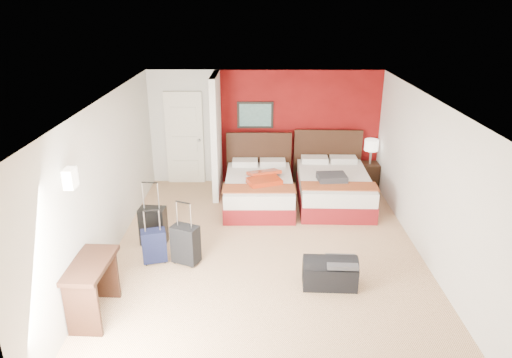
{
  "coord_description": "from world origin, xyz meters",
  "views": [
    {
      "loc": [
        -0.15,
        -6.68,
        3.9
      ],
      "look_at": [
        -0.18,
        0.8,
        1.0
      ],
      "focal_mm": 32.83,
      "sensor_mm": 36.0,
      "label": 1
    }
  ],
  "objects_px": {
    "red_suitcase_open": "(264,177)",
    "nightstand": "(369,175)",
    "suitcase_navy": "(154,247)",
    "duffel_bag": "(330,273)",
    "desk": "(93,289)",
    "suitcase_black": "(153,227)",
    "bed_left": "(259,191)",
    "suitcase_charcoal": "(186,246)",
    "bed_right": "(334,189)",
    "table_lamp": "(371,152)"
  },
  "relations": [
    {
      "from": "suitcase_charcoal",
      "to": "suitcase_navy",
      "type": "xyz_separation_m",
      "value": [
        -0.5,
        0.02,
        -0.04
      ]
    },
    {
      "from": "duffel_bag",
      "to": "bed_left",
      "type": "bearing_deg",
      "value": 112.36
    },
    {
      "from": "suitcase_charcoal",
      "to": "duffel_bag",
      "type": "distance_m",
      "value": 2.25
    },
    {
      "from": "red_suitcase_open",
      "to": "suitcase_black",
      "type": "height_order",
      "value": "red_suitcase_open"
    },
    {
      "from": "desk",
      "to": "nightstand",
      "type": "bearing_deg",
      "value": 47.4
    },
    {
      "from": "bed_left",
      "to": "table_lamp",
      "type": "distance_m",
      "value": 2.65
    },
    {
      "from": "red_suitcase_open",
      "to": "desk",
      "type": "relative_size",
      "value": 0.89
    },
    {
      "from": "suitcase_black",
      "to": "suitcase_navy",
      "type": "xyz_separation_m",
      "value": [
        0.13,
        -0.56,
        -0.06
      ]
    },
    {
      "from": "desk",
      "to": "red_suitcase_open",
      "type": "bearing_deg",
      "value": 59.55
    },
    {
      "from": "nightstand",
      "to": "red_suitcase_open",
      "type": "bearing_deg",
      "value": -155.65
    },
    {
      "from": "bed_left",
      "to": "red_suitcase_open",
      "type": "bearing_deg",
      "value": -45.24
    },
    {
      "from": "red_suitcase_open",
      "to": "desk",
      "type": "height_order",
      "value": "desk"
    },
    {
      "from": "bed_right",
      "to": "duffel_bag",
      "type": "xyz_separation_m",
      "value": [
        -0.49,
        -2.93,
        -0.1
      ]
    },
    {
      "from": "bed_left",
      "to": "desk",
      "type": "bearing_deg",
      "value": -121.52
    },
    {
      "from": "red_suitcase_open",
      "to": "nightstand",
      "type": "relative_size",
      "value": 1.56
    },
    {
      "from": "bed_left",
      "to": "suitcase_black",
      "type": "bearing_deg",
      "value": -137.37
    },
    {
      "from": "desk",
      "to": "suitcase_black",
      "type": "bearing_deg",
      "value": 81.42
    },
    {
      "from": "bed_right",
      "to": "desk",
      "type": "relative_size",
      "value": 2.1
    },
    {
      "from": "bed_left",
      "to": "red_suitcase_open",
      "type": "relative_size",
      "value": 2.25
    },
    {
      "from": "duffel_bag",
      "to": "desk",
      "type": "xyz_separation_m",
      "value": [
        -3.16,
        -0.69,
        0.2
      ]
    },
    {
      "from": "bed_right",
      "to": "suitcase_charcoal",
      "type": "xyz_separation_m",
      "value": [
        -2.65,
        -2.32,
        0.0
      ]
    },
    {
      "from": "table_lamp",
      "to": "duffel_bag",
      "type": "xyz_separation_m",
      "value": [
        -1.4,
        -3.81,
        -0.61
      ]
    },
    {
      "from": "red_suitcase_open",
      "to": "duffel_bag",
      "type": "relative_size",
      "value": 1.1
    },
    {
      "from": "bed_right",
      "to": "suitcase_charcoal",
      "type": "relative_size",
      "value": 3.31
    },
    {
      "from": "suitcase_navy",
      "to": "nightstand",
      "type": "bearing_deg",
      "value": 22.51
    },
    {
      "from": "table_lamp",
      "to": "suitcase_navy",
      "type": "height_order",
      "value": "table_lamp"
    },
    {
      "from": "bed_left",
      "to": "suitcase_charcoal",
      "type": "xyz_separation_m",
      "value": [
        -1.14,
        -2.23,
        0.02
      ]
    },
    {
      "from": "table_lamp",
      "to": "suitcase_charcoal",
      "type": "relative_size",
      "value": 0.88
    },
    {
      "from": "bed_left",
      "to": "red_suitcase_open",
      "type": "height_order",
      "value": "red_suitcase_open"
    },
    {
      "from": "suitcase_black",
      "to": "desk",
      "type": "height_order",
      "value": "desk"
    },
    {
      "from": "suitcase_charcoal",
      "to": "duffel_bag",
      "type": "xyz_separation_m",
      "value": [
        2.16,
        -0.61,
        -0.11
      ]
    },
    {
      "from": "suitcase_navy",
      "to": "duffel_bag",
      "type": "xyz_separation_m",
      "value": [
        2.66,
        -0.64,
        -0.06
      ]
    },
    {
      "from": "duffel_bag",
      "to": "desk",
      "type": "distance_m",
      "value": 3.24
    },
    {
      "from": "desk",
      "to": "duffel_bag",
      "type": "bearing_deg",
      "value": 15.12
    },
    {
      "from": "red_suitcase_open",
      "to": "suitcase_navy",
      "type": "xyz_separation_m",
      "value": [
        -1.74,
        -2.11,
        -0.37
      ]
    },
    {
      "from": "table_lamp",
      "to": "suitcase_black",
      "type": "height_order",
      "value": "table_lamp"
    },
    {
      "from": "bed_right",
      "to": "desk",
      "type": "bearing_deg",
      "value": -133.69
    },
    {
      "from": "table_lamp",
      "to": "suitcase_navy",
      "type": "xyz_separation_m",
      "value": [
        -4.06,
        -3.18,
        -0.55
      ]
    },
    {
      "from": "red_suitcase_open",
      "to": "nightstand",
      "type": "xyz_separation_m",
      "value": [
        2.31,
        1.07,
        -0.35
      ]
    },
    {
      "from": "bed_right",
      "to": "suitcase_charcoal",
      "type": "bearing_deg",
      "value": -137.29
    },
    {
      "from": "red_suitcase_open",
      "to": "suitcase_charcoal",
      "type": "relative_size",
      "value": 1.4
    },
    {
      "from": "bed_right",
      "to": "nightstand",
      "type": "height_order",
      "value": "bed_right"
    },
    {
      "from": "suitcase_navy",
      "to": "desk",
      "type": "height_order",
      "value": "desk"
    },
    {
      "from": "bed_left",
      "to": "desk",
      "type": "height_order",
      "value": "desk"
    },
    {
      "from": "bed_left",
      "to": "duffel_bag",
      "type": "bearing_deg",
      "value": -70.59
    },
    {
      "from": "suitcase_navy",
      "to": "duffel_bag",
      "type": "height_order",
      "value": "suitcase_navy"
    },
    {
      "from": "red_suitcase_open",
      "to": "duffel_bag",
      "type": "distance_m",
      "value": 2.92
    },
    {
      "from": "nightstand",
      "to": "suitcase_black",
      "type": "xyz_separation_m",
      "value": [
        -4.18,
        -2.61,
        0.05
      ]
    },
    {
      "from": "bed_right",
      "to": "table_lamp",
      "type": "bearing_deg",
      "value": 45.85
    },
    {
      "from": "suitcase_charcoal",
      "to": "desk",
      "type": "distance_m",
      "value": 1.65
    }
  ]
}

